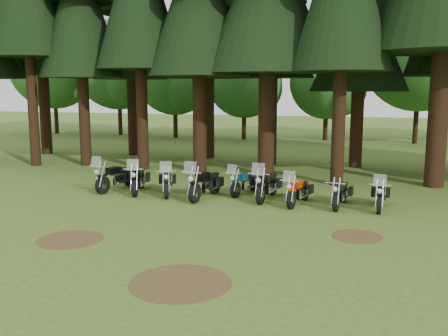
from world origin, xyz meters
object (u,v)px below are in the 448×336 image
(motorcycle_4, at_px, (245,183))
(motorcycle_5, at_px, (267,186))
(motorcycle_6, at_px, (298,192))
(motorcycle_2, at_px, (167,182))
(motorcycle_3, at_px, (205,185))
(motorcycle_1, at_px, (138,180))
(motorcycle_0, at_px, (117,178))
(motorcycle_7, at_px, (340,194))
(motorcycle_8, at_px, (380,196))

(motorcycle_4, relative_size, motorcycle_5, 0.84)
(motorcycle_6, bearing_deg, motorcycle_5, 170.13)
(motorcycle_2, height_order, motorcycle_3, motorcycle_3)
(motorcycle_1, relative_size, motorcycle_4, 1.14)
(motorcycle_0, height_order, motorcycle_7, motorcycle_0)
(motorcycle_8, bearing_deg, motorcycle_4, 171.54)
(motorcycle_4, relative_size, motorcycle_7, 0.98)
(motorcycle_5, height_order, motorcycle_7, motorcycle_5)
(motorcycle_4, bearing_deg, motorcycle_5, -17.15)
(motorcycle_1, relative_size, motorcycle_6, 1.08)
(motorcycle_2, height_order, motorcycle_5, motorcycle_5)
(motorcycle_6, xyz_separation_m, motorcycle_8, (2.76, 0.13, -0.00))
(motorcycle_3, relative_size, motorcycle_4, 1.21)
(motorcycle_1, height_order, motorcycle_3, motorcycle_3)
(motorcycle_1, xyz_separation_m, motorcycle_5, (5.12, 0.20, 0.01))
(motorcycle_7, relative_size, motorcycle_8, 0.97)
(motorcycle_5, bearing_deg, motorcycle_4, 151.78)
(motorcycle_6, xyz_separation_m, motorcycle_7, (1.45, 0.10, -0.02))
(motorcycle_7, distance_m, motorcycle_8, 1.31)
(motorcycle_0, distance_m, motorcycle_6, 7.38)
(motorcycle_2, relative_size, motorcycle_4, 1.10)
(motorcycle_4, height_order, motorcycle_7, motorcycle_4)
(motorcycle_0, bearing_deg, motorcycle_6, 9.42)
(motorcycle_0, distance_m, motorcycle_7, 8.82)
(motorcycle_6, bearing_deg, motorcycle_0, -172.43)
(motorcycle_3, height_order, motorcycle_7, motorcycle_3)
(motorcycle_2, xyz_separation_m, motorcycle_5, (3.90, 0.20, 0.02))
(motorcycle_3, bearing_deg, motorcycle_2, 179.36)
(motorcycle_2, xyz_separation_m, motorcycle_3, (1.63, -0.25, 0.03))
(motorcycle_1, bearing_deg, motorcycle_7, -17.84)
(motorcycle_1, xyz_separation_m, motorcycle_4, (4.11, 0.85, -0.06))
(motorcycle_3, xyz_separation_m, motorcycle_7, (4.93, 0.08, -0.08))
(motorcycle_3, bearing_deg, motorcycle_5, 19.09)
(motorcycle_6, bearing_deg, motorcycle_2, -172.09)
(motorcycle_2, relative_size, motorcycle_6, 1.04)
(motorcycle_2, bearing_deg, motorcycle_3, -29.69)
(motorcycle_2, relative_size, motorcycle_3, 0.91)
(motorcycle_0, height_order, motorcycle_8, motorcycle_0)
(motorcycle_4, height_order, motorcycle_8, motorcycle_8)
(motorcycle_0, distance_m, motorcycle_3, 3.91)
(motorcycle_1, bearing_deg, motorcycle_3, -21.59)
(motorcycle_3, xyz_separation_m, motorcycle_5, (2.26, 0.45, -0.01))
(motorcycle_6, relative_size, motorcycle_7, 1.04)
(motorcycle_5, bearing_deg, motorcycle_0, -175.01)
(motorcycle_3, distance_m, motorcycle_8, 6.24)
(motorcycle_2, distance_m, motorcycle_5, 3.90)
(motorcycle_4, xyz_separation_m, motorcycle_8, (4.99, -0.98, 0.02))
(motorcycle_5, distance_m, motorcycle_6, 1.30)
(motorcycle_6, distance_m, motorcycle_7, 1.45)
(motorcycle_5, xyz_separation_m, motorcycle_8, (3.98, -0.33, -0.06))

